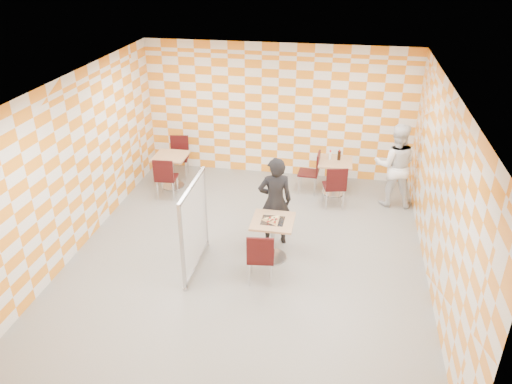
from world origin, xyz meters
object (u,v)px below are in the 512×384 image
Objects in this scene: man_dark at (275,201)px; man_white at (395,165)px; chair_second_front at (335,184)px; chair_second_side at (313,169)px; main_table at (273,233)px; partition at (194,226)px; empty_table at (171,165)px; chair_empty_near at (165,175)px; second_table at (335,172)px; soda_bottle at (339,155)px; chair_empty_far at (179,153)px; sport_bottle at (330,155)px; chair_main_front at (261,255)px.

man_white is at bearing -155.94° from man_dark.
chair_second_side is at bearing 128.37° from chair_second_front.
partition reaches higher than main_table.
chair_empty_near reaches higher than empty_table.
chair_empty_near is 0.53× the size of man_white.
chair_second_side is (0.47, 2.63, 0.04)m from main_table.
partition is (1.32, -2.26, 0.25)m from chair_empty_near.
second_table is 0.36m from soda_bottle.
second_table is 0.81× the size of chair_empty_far.
soda_bottle is at bearing 15.61° from chair_empty_near.
chair_second_front is 1.27m from man_white.
empty_table is (-3.53, -0.32, 0.00)m from second_table.
partition is at bearing -59.67° from chair_empty_near.
sport_bottle is 0.19m from soda_bottle.
chair_second_front is 0.60× the size of partition.
man_white is (1.19, -0.28, 0.37)m from second_table.
man_dark is 2.87m from man_white.
empty_table is 3.26× the size of soda_bottle.
chair_empty_near is at bearing -43.60° from man_dark.
chair_empty_far is at bearing 94.37° from chair_empty_near.
main_table is 2.95m from soda_bottle.
chair_empty_near is at bearing -165.37° from second_table.
chair_main_front is 1.00× the size of chair_second_front.
partition is (-1.14, 0.27, 0.25)m from chair_main_front.
chair_second_side is at bearing -8.06° from man_white.
man_dark reaches higher than soda_bottle.
man_white reaches higher than partition.
chair_empty_near is at bearing 145.03° from main_table.
chair_empty_near is (-2.53, 1.77, 0.04)m from main_table.
chair_empty_near is at bearing -85.63° from chair_empty_far.
chair_empty_far is 3.65m from soda_bottle.
chair_empty_near is 2.81m from man_dark.
chair_second_front is (1.05, 2.75, 0.00)m from chair_main_front.
chair_second_front is at bearing 48.68° from partition.
sport_bottle is at bearing -3.85° from chair_empty_far.
man_dark is at bearing -110.71° from sport_bottle.
chair_empty_far is (-0.09, 1.23, 0.00)m from chair_empty_near.
main_table is 0.45× the size of man_dark.
soda_bottle reaches higher than sport_bottle.
man_white is at bearing -17.85° from soda_bottle.
man_white is at bearing 0.49° from empty_table.
chair_empty_far reaches higher than empty_table.
empty_table is at bearing -87.41° from chair_empty_far.
chair_empty_near is 1.23m from chair_empty_far.
empty_table is 3.75× the size of sport_bottle.
chair_second_front is 1.00× the size of chair_empty_far.
man_white is (1.66, -0.23, 0.33)m from chair_second_side.
chair_second_front is 4.62× the size of sport_bottle.
main_table is 0.43× the size of man_white.
chair_main_front reaches higher than empty_table.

